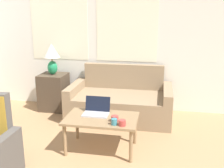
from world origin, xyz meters
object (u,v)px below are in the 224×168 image
object	(u,v)px
laptop	(96,110)
cup_yellow	(115,119)
couch	(121,102)
cup_white	(114,122)
table_lamp	(52,56)
cup_navy	(122,123)
coffee_table	(101,121)

from	to	relation	value
laptop	cup_yellow	xyz separation A→B (m)	(0.28, -0.21, -0.01)
couch	cup_white	bearing A→B (deg)	-84.31
cup_white	table_lamp	bearing A→B (deg)	132.75
cup_white	cup_navy	bearing A→B (deg)	-4.89
table_lamp	cup_navy	distance (m)	2.23
laptop	cup_navy	xyz separation A→B (m)	(0.39, -0.31, -0.01)
couch	cup_navy	world-z (taller)	couch
table_lamp	cup_white	world-z (taller)	table_lamp
couch	laptop	xyz separation A→B (m)	(-0.16, -1.09, 0.24)
cup_navy	cup_white	distance (m)	0.10
cup_white	coffee_table	bearing A→B (deg)	136.06
cup_yellow	couch	bearing A→B (deg)	95.64
couch	cup_yellow	size ratio (longest dim) A/B	19.00
cup_navy	cup_yellow	bearing A→B (deg)	135.79
coffee_table	cup_yellow	xyz separation A→B (m)	(0.19, -0.10, 0.09)
cup_yellow	cup_white	distance (m)	0.10
couch	cup_yellow	distance (m)	1.32
table_lamp	coffee_table	xyz separation A→B (m)	(1.22, -1.34, -0.62)
laptop	coffee_table	bearing A→B (deg)	-49.76
couch	table_lamp	xyz separation A→B (m)	(-1.28, 0.15, 0.75)
couch	cup_navy	size ratio (longest dim) A/B	19.79
cup_navy	table_lamp	bearing A→B (deg)	134.48
couch	table_lamp	bearing A→B (deg)	173.52
couch	cup_yellow	xyz separation A→B (m)	(0.13, -1.30, 0.23)
couch	laptop	bearing A→B (deg)	-98.17
cup_yellow	cup_white	world-z (taller)	same
table_lamp	cup_yellow	world-z (taller)	table_lamp
cup_navy	couch	bearing A→B (deg)	99.54
coffee_table	laptop	distance (m)	0.18
cup_navy	cup_white	xyz separation A→B (m)	(-0.10, 0.01, 0.00)
table_lamp	cup_navy	world-z (taller)	table_lamp
cup_white	cup_yellow	bearing A→B (deg)	96.29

